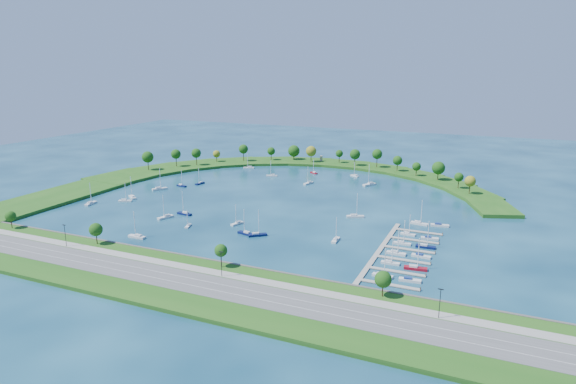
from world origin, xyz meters
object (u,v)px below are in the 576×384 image
at_px(moored_boat_12, 249,167).
at_px(docked_boat_11, 440,225).
at_px(moored_boat_18, 166,217).
at_px(dock_system, 396,253).
at_px(docked_boat_10, 419,223).
at_px(harbor_tower, 321,158).
at_px(moored_boat_9, 246,233).
at_px(moored_boat_14, 125,200).
at_px(moored_boat_20, 309,183).
at_px(docked_boat_8, 408,233).
at_px(docked_boat_6, 402,243).
at_px(moored_boat_19, 355,175).
at_px(moored_boat_3, 159,188).
at_px(docked_boat_1, 410,280).
at_px(moored_boat_4, 200,183).
at_px(moored_boat_11, 314,172).
at_px(docked_boat_9, 429,238).
at_px(moored_boat_0, 184,213).
at_px(moored_boat_5, 355,216).
at_px(moored_boat_7, 181,185).
at_px(moored_boat_17, 370,184).
at_px(docked_boat_7, 426,246).
at_px(moored_boat_13, 257,234).
at_px(docked_boat_4, 396,252).
at_px(moored_boat_6, 91,203).
at_px(moored_boat_10, 272,175).
at_px(moored_boat_16, 188,225).
at_px(docked_boat_5, 421,256).
at_px(docked_boat_3, 415,267).
at_px(moored_boat_1, 336,239).
at_px(docked_boat_2, 390,262).
at_px(moored_boat_15, 237,223).
at_px(moored_boat_8, 137,236).

height_order(moored_boat_12, docked_boat_11, moored_boat_12).
height_order(moored_boat_18, docked_boat_11, moored_boat_18).
height_order(dock_system, docked_boat_10, docked_boat_10).
height_order(harbor_tower, moored_boat_18, moored_boat_18).
xyz_separation_m(moored_boat_9, moored_boat_12, (-73.46, 140.87, 0.01)).
relative_size(moored_boat_14, moored_boat_20, 0.93).
height_order(moored_boat_12, docked_boat_8, moored_boat_12).
bearing_deg(docked_boat_6, moored_boat_19, 112.47).
relative_size(harbor_tower, moored_boat_3, 0.31).
distance_m(dock_system, docked_boat_1, 28.40).
bearing_deg(moored_boat_4, docked_boat_10, 87.82).
height_order(moored_boat_11, docked_boat_9, moored_boat_11).
distance_m(moored_boat_0, moored_boat_5, 93.33).
xyz_separation_m(moored_boat_7, moored_boat_17, (116.10, 54.32, 0.11)).
distance_m(moored_boat_7, docked_boat_7, 177.49).
bearing_deg(moored_boat_11, moored_boat_13, 131.62).
distance_m(moored_boat_12, docked_boat_4, 200.51).
xyz_separation_m(moored_boat_17, moored_boat_20, (-39.84, -12.82, -0.07)).
height_order(moored_boat_6, moored_boat_10, moored_boat_6).
height_order(moored_boat_16, docked_boat_10, docked_boat_10).
height_order(moored_boat_6, moored_boat_7, moored_boat_6).
xyz_separation_m(moored_boat_6, moored_boat_19, (121.76, 135.61, -0.06)).
bearing_deg(dock_system, moored_boat_12, 136.75).
height_order(moored_boat_18, docked_boat_4, moored_boat_18).
bearing_deg(moored_boat_6, moored_boat_9, -104.73).
relative_size(moored_boat_19, docked_boat_5, 1.32).
distance_m(moored_boat_13, docked_boat_1, 79.79).
bearing_deg(moored_boat_13, docked_boat_7, -25.19).
bearing_deg(moored_boat_11, docked_boat_11, 169.67).
relative_size(moored_boat_17, docked_boat_3, 1.09).
height_order(moored_boat_0, moored_boat_1, moored_boat_0).
bearing_deg(moored_boat_13, moored_boat_17, 42.20).
relative_size(moored_boat_17, docked_boat_5, 1.76).
bearing_deg(dock_system, docked_boat_9, 66.67).
bearing_deg(docked_boat_6, moored_boat_5, 132.59).
bearing_deg(docked_boat_3, moored_boat_11, 116.86).
height_order(moored_boat_14, docked_boat_1, moored_boat_14).
distance_m(moored_boat_9, docked_boat_2, 72.82).
xyz_separation_m(moored_boat_1, moored_boat_15, (-54.55, 3.43, -0.02)).
relative_size(moored_boat_18, docked_boat_7, 1.02).
relative_size(moored_boat_12, docked_boat_1, 1.50).
distance_m(moored_boat_7, moored_boat_20, 86.82).
bearing_deg(docked_boat_8, docked_boat_4, -85.33).
xyz_separation_m(moored_boat_12, moored_boat_13, (79.71, -140.64, 0.01)).
bearing_deg(moored_boat_13, docked_boat_5, -34.19).
distance_m(moored_boat_7, docked_boat_11, 172.38).
bearing_deg(docked_boat_7, moored_boat_20, 132.97).
distance_m(moored_boat_1, moored_boat_7, 143.10).
xyz_separation_m(moored_boat_8, moored_boat_19, (57.40, 171.09, -0.06)).
bearing_deg(docked_boat_5, moored_boat_16, -172.28).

